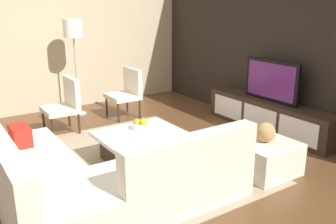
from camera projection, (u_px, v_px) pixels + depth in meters
ground_plane at (139, 165)px, 4.72m from camera, size 14.00×14.00×0.00m
feature_wall_back at (288, 43)px, 5.74m from camera, size 6.40×0.12×2.80m
side_wall_left at (64, 35)px, 6.97m from camera, size 0.12×5.20×2.80m
area_rug at (136, 162)px, 4.79m from camera, size 3.11×2.54×0.01m
media_console at (268, 116)px, 5.91m from camera, size 2.37×0.44×0.50m
television at (271, 81)px, 5.75m from camera, size 1.03×0.06×0.66m
sectional_couch at (90, 177)px, 3.77m from camera, size 2.31×2.37×0.82m
coffee_table at (142, 147)px, 4.79m from camera, size 0.95×1.08×0.38m
accent_chair_near at (65, 102)px, 5.80m from camera, size 0.54×0.50×0.87m
floor_lamp at (73, 34)px, 6.42m from camera, size 0.34×0.34×1.73m
ottoman at (263, 157)px, 4.47m from camera, size 0.70×0.70×0.40m
fruit_bowl at (141, 125)px, 4.92m from camera, size 0.28×0.28×0.14m
accent_chair_far at (127, 90)px, 6.61m from camera, size 0.56×0.51×0.87m
decorative_ball at (265, 132)px, 4.38m from camera, size 0.24×0.24×0.24m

